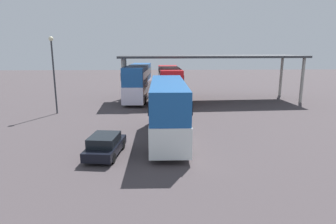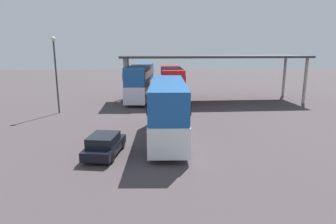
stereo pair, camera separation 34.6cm
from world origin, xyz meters
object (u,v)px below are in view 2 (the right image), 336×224
at_px(double_decker_main, 168,108).
at_px(lamppost_tall, 55,66).
at_px(double_decker_near_canopy, 140,81).
at_px(double_decker_mid_row, 171,83).
at_px(parked_hatchback, 104,145).

relative_size(double_decker_main, lamppost_tall, 1.35).
height_order(double_decker_near_canopy, double_decker_mid_row, double_decker_near_canopy).
bearing_deg(double_decker_mid_row, lamppost_tall, 117.80).
bearing_deg(double_decker_near_canopy, double_decker_main, -165.62).
distance_m(double_decker_near_canopy, double_decker_mid_row, 4.10).
bearing_deg(double_decker_mid_row, double_decker_near_canopy, 70.71).
xyz_separation_m(double_decker_main, lamppost_tall, (-10.93, 8.75, 2.50)).
xyz_separation_m(double_decker_near_canopy, lamppost_tall, (-7.78, -7.68, 2.39)).
bearing_deg(double_decker_near_canopy, parked_hatchback, -178.93).
height_order(double_decker_main, double_decker_mid_row, double_decker_main).
distance_m(double_decker_main, double_decker_mid_row, 15.15).
bearing_deg(double_decker_near_canopy, double_decker_mid_row, -104.87).
bearing_deg(lamppost_tall, double_decker_main, -38.68).
bearing_deg(lamppost_tall, parked_hatchback, -60.03).
bearing_deg(double_decker_mid_row, double_decker_main, 176.31).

